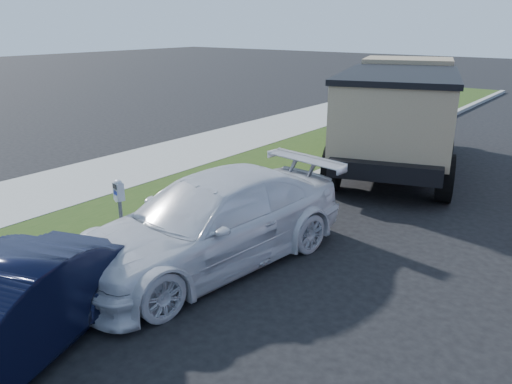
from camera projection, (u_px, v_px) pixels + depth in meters
The scene contains 5 objects.
ground at pixel (288, 284), 7.98m from camera, with size 120.00×120.00×0.00m, color black.
streetside at pixel (149, 185), 12.66m from camera, with size 6.12×50.00×0.15m.
parking_meter at pixel (120, 201), 8.35m from camera, with size 0.21×0.16×1.38m.
white_wagon at pixel (213, 221), 8.51m from camera, with size 2.13×5.24×1.52m, color silver.
dump_truck at pixel (400, 109), 14.24m from camera, with size 4.86×7.87×2.90m.
Camera 1 is at (3.88, -5.95, 3.97)m, focal length 35.00 mm.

